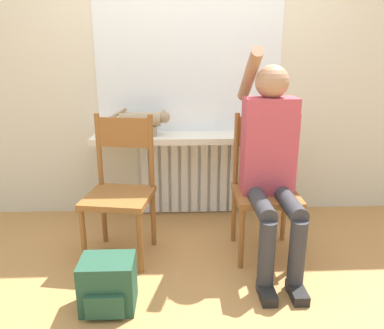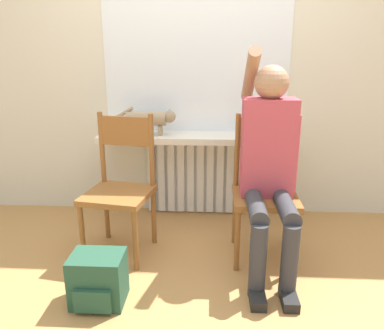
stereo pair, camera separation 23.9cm
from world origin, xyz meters
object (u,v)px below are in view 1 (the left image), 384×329
object	(u,v)px
backpack	(108,284)
chair_left	(120,188)
person	(271,158)
cat	(144,119)
chair_right	(265,186)

from	to	relation	value
backpack	chair_left	bearing A→B (deg)	89.79
chair_left	person	size ratio (longest dim) A/B	0.69
chair_left	cat	world-z (taller)	chair_left
chair_left	backpack	size ratio (longest dim) A/B	3.29
chair_right	cat	distance (m)	1.10
person	backpack	size ratio (longest dim) A/B	4.79
person	backpack	world-z (taller)	person
cat	chair_right	bearing A→B (deg)	-32.69
person	cat	bearing A→B (deg)	142.07
chair_right	person	world-z (taller)	person
chair_left	chair_right	distance (m)	1.00
cat	chair_left	bearing A→B (deg)	-102.93
chair_right	backpack	xyz separation A→B (m)	(-1.00, -0.60, -0.35)
person	cat	size ratio (longest dim) A/B	2.60
cat	backpack	xyz separation A→B (m)	(-0.13, -1.16, -0.72)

